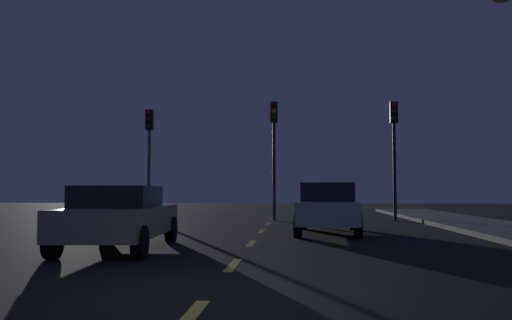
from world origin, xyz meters
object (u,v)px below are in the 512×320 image
traffic_signal_left (149,142)px  car_adjacent_lane (120,216)px  traffic_signal_right (394,137)px  traffic_signal_center (274,137)px  car_stopped_ahead (328,208)px

traffic_signal_left → car_adjacent_lane: 12.22m
traffic_signal_right → car_adjacent_lane: size_ratio=1.14×
car_adjacent_lane → traffic_signal_right: bearing=55.5°
traffic_signal_left → car_adjacent_lane: (2.63, -11.63, -2.68)m
traffic_signal_right → traffic_signal_center: bearing=180.0°
car_stopped_ahead → car_adjacent_lane: 6.78m
traffic_signal_left → car_adjacent_lane: size_ratio=1.09×
traffic_signal_left → traffic_signal_right: bearing=0.0°
traffic_signal_left → traffic_signal_center: (5.51, 0.00, 0.18)m
traffic_signal_right → car_stopped_ahead: (-3.23, -6.81, -2.78)m
traffic_signal_left → traffic_signal_right: traffic_signal_right is taller
traffic_signal_center → car_adjacent_lane: 12.32m
traffic_signal_left → traffic_signal_center: traffic_signal_center is taller
traffic_signal_left → car_stopped_ahead: (7.40, -6.81, -2.64)m
traffic_signal_left → car_stopped_ahead: bearing=-42.6°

